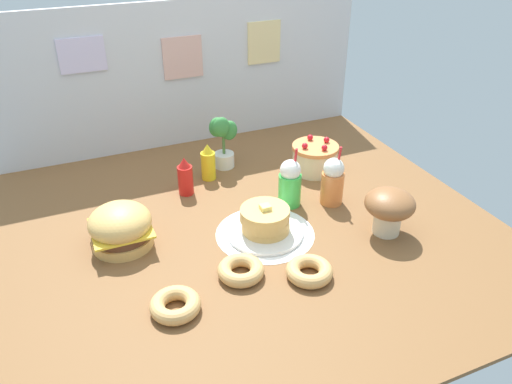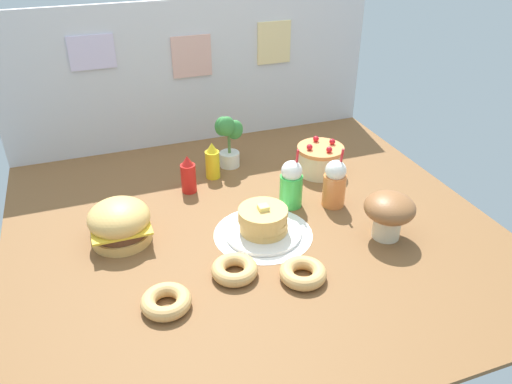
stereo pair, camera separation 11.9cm
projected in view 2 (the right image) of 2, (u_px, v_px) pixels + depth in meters
name	position (u px, v px, depth m)	size (l,w,h in m)	color
ground_plane	(252.00, 228.00, 2.37)	(2.24, 2.10, 0.02)	brown
back_wall	(194.00, 73.00, 2.99)	(2.24, 0.04, 0.86)	silver
doily_mat	(263.00, 234.00, 2.31)	(0.46, 0.46, 0.00)	white
burger	(120.00, 222.00, 2.23)	(0.28, 0.28, 0.20)	#DBA859
pancake_stack	(263.00, 223.00, 2.28)	(0.35, 0.35, 0.15)	white
layer_cake	(320.00, 159.00, 2.79)	(0.26, 0.26, 0.19)	beige
ketchup_bottle	(188.00, 175.00, 2.60)	(0.08, 0.08, 0.21)	red
mustard_bottle	(212.00, 162.00, 2.73)	(0.08, 0.08, 0.21)	yellow
cream_soda_cup	(291.00, 184.00, 2.47)	(0.11, 0.11, 0.31)	green
orange_float_cup	(335.00, 183.00, 2.47)	(0.11, 0.11, 0.31)	orange
donut_pink_glaze	(166.00, 301.00, 1.89)	(0.19, 0.19, 0.06)	tan
donut_chocolate	(235.00, 269.00, 2.05)	(0.19, 0.19, 0.06)	tan
donut_vanilla	(303.00, 273.00, 2.03)	(0.19, 0.19, 0.06)	tan
potted_plant	(229.00, 139.00, 2.81)	(0.16, 0.12, 0.32)	white
mushroom_stool	(389.00, 212.00, 2.23)	(0.23, 0.23, 0.22)	beige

